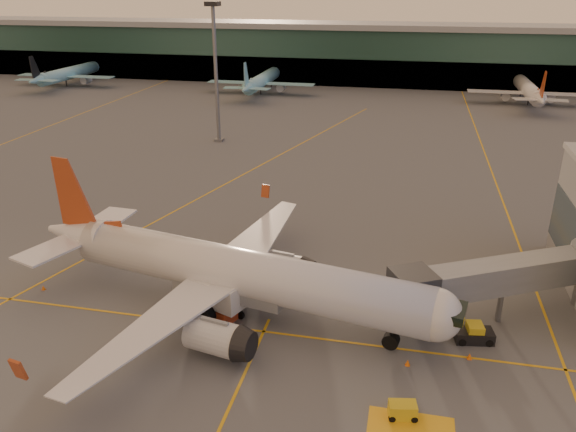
% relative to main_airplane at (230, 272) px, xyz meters
% --- Properties ---
extents(ground, '(600.00, 600.00, 0.00)m').
position_rel_main_airplane_xyz_m(ground, '(-1.16, -7.60, -4.17)').
color(ground, '#4C4F54').
rests_on(ground, ground).
extents(taxi_markings, '(100.12, 173.00, 0.01)m').
position_rel_main_airplane_xyz_m(taxi_markings, '(-8.48, 36.89, -4.16)').
color(taxi_markings, gold).
rests_on(taxi_markings, ground).
extents(terminal, '(400.00, 20.00, 17.60)m').
position_rel_main_airplane_xyz_m(terminal, '(-1.16, 134.20, 4.59)').
color(terminal, '#19382D').
rests_on(terminal, ground).
extents(mast_west_near, '(2.40, 2.40, 25.60)m').
position_rel_main_airplane_xyz_m(mast_west_near, '(-21.16, 58.40, 10.69)').
color(mast_west_near, slate).
rests_on(mast_west_near, ground).
extents(distant_aircraft_row, '(290.00, 34.00, 13.00)m').
position_rel_main_airplane_xyz_m(distant_aircraft_row, '(-22.16, 110.40, -4.17)').
color(distant_aircraft_row, '#7FC4D5').
rests_on(distant_aircraft_row, ground).
extents(main_airplane, '(42.26, 38.38, 12.83)m').
position_rel_main_airplane_xyz_m(main_airplane, '(0.00, 0.00, 0.00)').
color(main_airplane, silver).
rests_on(main_airplane, ground).
extents(jet_bridge, '(20.96, 13.24, 6.20)m').
position_rel_main_airplane_xyz_m(jet_bridge, '(25.60, 4.48, 0.16)').
color(jet_bridge, slate).
rests_on(jet_bridge, ground).
extents(catering_truck, '(5.42, 3.84, 3.86)m').
position_rel_main_airplane_xyz_m(catering_truck, '(-0.75, -1.36, -1.97)').
color(catering_truck, '#C03D1B').
rests_on(catering_truck, ground).
extents(gpu_cart, '(2.19, 1.54, 1.17)m').
position_rel_main_airplane_xyz_m(gpu_cart, '(16.19, -10.75, -3.60)').
color(gpu_cart, gold).
rests_on(gpu_cart, ground).
extents(pushback_tug, '(3.47, 2.24, 1.66)m').
position_rel_main_airplane_xyz_m(pushback_tug, '(21.93, -0.03, -3.49)').
color(pushback_tug, black).
rests_on(pushback_tug, ground).
extents(cone_nose, '(0.43, 0.43, 0.54)m').
position_rel_main_airplane_xyz_m(cone_nose, '(21.40, -2.74, -3.91)').
color(cone_nose, orange).
rests_on(cone_nose, ground).
extents(cone_tail, '(0.39, 0.39, 0.49)m').
position_rel_main_airplane_xyz_m(cone_tail, '(-19.77, -0.23, -3.93)').
color(cone_tail, orange).
rests_on(cone_tail, ground).
extents(cone_wing_left, '(0.47, 0.47, 0.60)m').
position_rel_main_airplane_xyz_m(cone_wing_left, '(-0.60, 16.54, -3.88)').
color(cone_wing_left, orange).
rests_on(cone_wing_left, ground).
extents(cone_fwd, '(0.42, 0.42, 0.53)m').
position_rel_main_airplane_xyz_m(cone_fwd, '(16.44, -4.69, -3.91)').
color(cone_fwd, orange).
rests_on(cone_fwd, ground).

